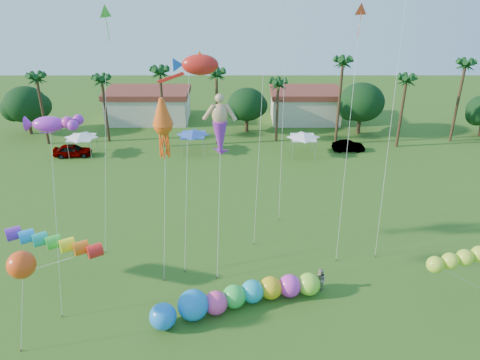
{
  "coord_description": "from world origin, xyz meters",
  "views": [
    {
      "loc": [
        -0.02,
        -19.38,
        23.19
      ],
      "look_at": [
        0.0,
        10.0,
        9.0
      ],
      "focal_mm": 35.0,
      "sensor_mm": 36.0,
      "label": 1
    }
  ],
  "objects_px": {
    "caterpillar_inflatable": "(245,295)",
    "blue_ball": "(163,316)",
    "car_a": "(72,150)",
    "spectator_b": "(320,280)",
    "car_b": "(348,146)"
  },
  "relations": [
    {
      "from": "caterpillar_inflatable",
      "to": "blue_ball",
      "type": "distance_m",
      "value": 6.08
    },
    {
      "from": "car_a",
      "to": "spectator_b",
      "type": "relative_size",
      "value": 2.53
    },
    {
      "from": "spectator_b",
      "to": "blue_ball",
      "type": "height_order",
      "value": "blue_ball"
    },
    {
      "from": "car_a",
      "to": "car_b",
      "type": "relative_size",
      "value": 1.14
    },
    {
      "from": "blue_ball",
      "to": "spectator_b",
      "type": "bearing_deg",
      "value": 19.15
    },
    {
      "from": "car_b",
      "to": "car_a",
      "type": "bearing_deg",
      "value": 91.27
    },
    {
      "from": "car_b",
      "to": "caterpillar_inflatable",
      "type": "relative_size",
      "value": 0.38
    },
    {
      "from": "car_a",
      "to": "blue_ball",
      "type": "height_order",
      "value": "blue_ball"
    },
    {
      "from": "car_b",
      "to": "blue_ball",
      "type": "xyz_separation_m",
      "value": [
        -19.43,
        -32.11,
        0.26
      ]
    },
    {
      "from": "caterpillar_inflatable",
      "to": "car_b",
      "type": "bearing_deg",
      "value": 47.29
    },
    {
      "from": "car_a",
      "to": "spectator_b",
      "type": "xyz_separation_m",
      "value": [
        27.36,
        -26.41,
        0.13
      ]
    },
    {
      "from": "spectator_b",
      "to": "caterpillar_inflatable",
      "type": "distance_m",
      "value": 5.97
    },
    {
      "from": "car_b",
      "to": "blue_ball",
      "type": "bearing_deg",
      "value": 147.26
    },
    {
      "from": "spectator_b",
      "to": "caterpillar_inflatable",
      "type": "bearing_deg",
      "value": -103.93
    },
    {
      "from": "spectator_b",
      "to": "blue_ball",
      "type": "bearing_deg",
      "value": -101.16
    }
  ]
}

